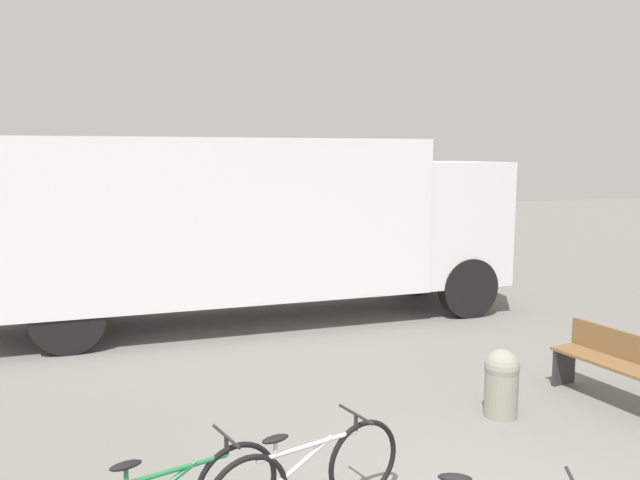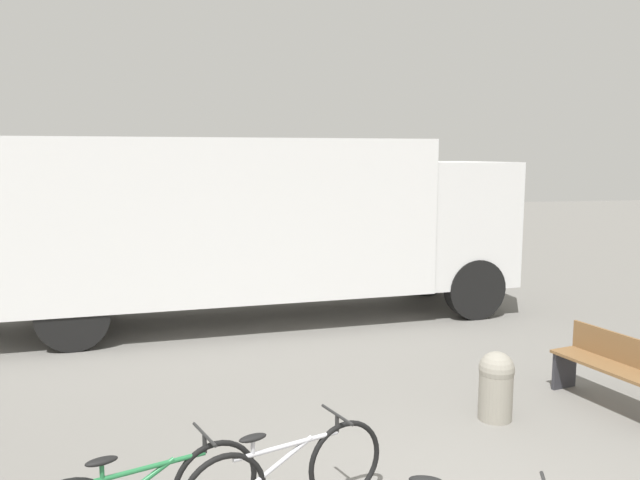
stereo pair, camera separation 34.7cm
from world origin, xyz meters
name	(u,v)px [view 2 (the right image)]	position (x,y,z in m)	size (l,w,h in m)	color
delivery_truck	(248,219)	(-1.10, 6.48, 1.72)	(9.15, 2.96, 3.05)	white
park_bench	(618,369)	(2.63, 1.97, 0.46)	(0.74, 1.55, 0.81)	brown
bicycle_middle	(287,476)	(-1.25, 0.52, 0.36)	(1.64, 0.69, 0.77)	black
bollard_near_bench	(496,383)	(1.18, 1.96, 0.39)	(0.37, 0.37, 0.74)	gray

